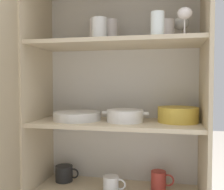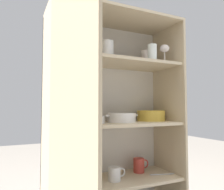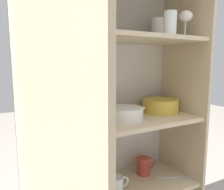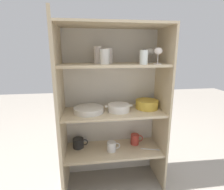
# 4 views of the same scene
# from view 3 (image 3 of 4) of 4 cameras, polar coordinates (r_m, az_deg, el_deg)

# --- Properties ---
(cupboard_back_panel) EXTENTS (0.89, 0.02, 1.40)m
(cupboard_back_panel) POSITION_cam_3_polar(r_m,az_deg,el_deg) (1.24, -2.90, -4.95)
(cupboard_back_panel) COLOR silver
(cupboard_back_panel) RESTS_ON ground_plane
(cupboard_side_left) EXTENTS (0.02, 0.37, 1.40)m
(cupboard_side_left) POSITION_cam_3_polar(r_m,az_deg,el_deg) (0.96, -22.53, -9.60)
(cupboard_side_left) COLOR #CCB793
(cupboard_side_left) RESTS_ON ground_plane
(cupboard_side_right) EXTENTS (0.02, 0.37, 1.40)m
(cupboard_side_right) POSITION_cam_3_polar(r_m,az_deg,el_deg) (1.35, 17.57, -4.24)
(cupboard_side_right) COLOR #CCB793
(cupboard_side_right) RESTS_ON ground_plane
(shelf_board_middle) EXTENTS (0.86, 0.34, 0.02)m
(shelf_board_middle) POSITION_cam_3_polar(r_m,az_deg,el_deg) (1.09, 1.15, -7.17)
(shelf_board_middle) COLOR beige
(shelf_board_upper) EXTENTS (0.86, 0.34, 0.02)m
(shelf_board_upper) POSITION_cam_3_polar(r_m,az_deg,el_deg) (1.06, 1.22, 14.74)
(shelf_board_upper) COLOR beige
(cupboard_door) EXTENTS (0.10, 0.44, 1.40)m
(cupboard_door) POSITION_cam_3_polar(r_m,az_deg,el_deg) (0.59, -14.71, -20.71)
(cupboard_door) COLOR tan
(cupboard_door) RESTS_ON ground_plane
(tumbler_glass_0) EXTENTS (0.08, 0.08, 0.11)m
(tumbler_glass_0) POSITION_cam_3_polar(r_m,az_deg,el_deg) (0.99, -1.52, 19.07)
(tumbler_glass_0) COLOR white
(tumbler_glass_0) RESTS_ON shelf_board_upper
(tumbler_glass_1) EXTENTS (0.07, 0.07, 0.10)m
(tumbler_glass_1) POSITION_cam_3_polar(r_m,az_deg,el_deg) (1.22, 11.96, 16.61)
(tumbler_glass_1) COLOR silver
(tumbler_glass_1) RESTS_ON shelf_board_upper
(tumbler_glass_2) EXTENTS (0.08, 0.08, 0.12)m
(tumbler_glass_2) POSITION_cam_3_polar(r_m,az_deg,el_deg) (1.09, -1.98, 18.36)
(tumbler_glass_2) COLOR silver
(tumbler_glass_2) RESTS_ON shelf_board_upper
(tumbler_glass_3) EXTENTS (0.06, 0.06, 0.11)m
(tumbler_glass_3) POSITION_cam_3_polar(r_m,az_deg,el_deg) (1.09, 14.90, 17.64)
(tumbler_glass_3) COLOR white
(tumbler_glass_3) RESTS_ON shelf_board_upper
(tumbler_glass_4) EXTENTS (0.07, 0.07, 0.14)m
(tumbler_glass_4) POSITION_cam_3_polar(r_m,az_deg,el_deg) (1.06, -6.38, 18.87)
(tumbler_glass_4) COLOR silver
(tumbler_glass_4) RESTS_ON shelf_board_upper
(wine_glass_0) EXTENTS (0.07, 0.07, 0.13)m
(wine_glass_0) POSITION_cam_3_polar(r_m,az_deg,el_deg) (1.20, 18.65, 18.48)
(wine_glass_0) COLOR silver
(wine_glass_0) RESTS_ON shelf_board_upper
(wine_glass_1) EXTENTS (0.08, 0.08, 0.13)m
(wine_glass_1) POSITION_cam_3_polar(r_m,az_deg,el_deg) (1.31, 12.71, 17.71)
(wine_glass_1) COLOR white
(wine_glass_1) RESTS_ON shelf_board_upper
(plate_stack_white) EXTENTS (0.26, 0.26, 0.04)m
(plate_stack_white) POSITION_cam_3_polar(r_m,az_deg,el_deg) (1.00, -9.74, -6.75)
(plate_stack_white) COLOR silver
(plate_stack_white) RESTS_ON shelf_board_middle
(mixing_bowl_large) EXTENTS (0.20, 0.20, 0.08)m
(mixing_bowl_large) POSITION_cam_3_polar(r_m,az_deg,el_deg) (1.29, 12.51, -2.57)
(mixing_bowl_large) COLOR gold
(mixing_bowl_large) RESTS_ON shelf_board_middle
(casserole_dish) EXTENTS (0.24, 0.19, 0.06)m
(casserole_dish) POSITION_cam_3_polar(r_m,az_deg,el_deg) (1.10, 3.31, -4.77)
(casserole_dish) COLOR white
(casserole_dish) RESTS_ON shelf_board_middle
(coffee_mug_primary) EXTENTS (0.12, 0.08, 0.09)m
(coffee_mug_primary) POSITION_cam_3_polar(r_m,az_deg,el_deg) (1.18, 0.97, -22.39)
(coffee_mug_primary) COLOR white
(coffee_mug_primary) RESTS_ON shelf_board_lower
(coffee_mug_extra_2) EXTENTS (0.12, 0.08, 0.10)m
(coffee_mug_extra_2) POSITION_cam_3_polar(r_m,az_deg,el_deg) (1.36, 8.31, -17.79)
(coffee_mug_extra_2) COLOR #BC3D33
(coffee_mug_extra_2) RESTS_ON shelf_board_lower
(serving_spoon) EXTENTS (0.17, 0.07, 0.01)m
(serving_spoon) POSITION_cam_3_polar(r_m,az_deg,el_deg) (1.37, 16.11, -19.93)
(serving_spoon) COLOR silver
(serving_spoon) RESTS_ON shelf_board_lower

